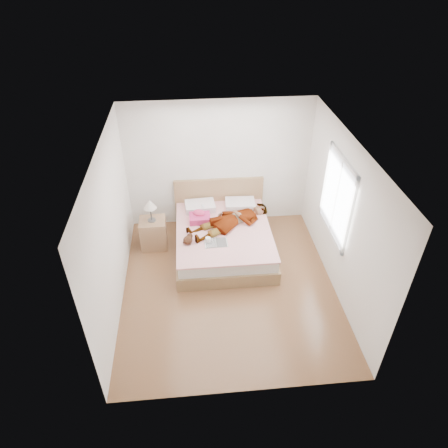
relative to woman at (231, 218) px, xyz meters
name	(u,v)px	position (x,y,z in m)	size (l,w,h in m)	color
ground	(229,285)	(-0.16, -1.12, -0.63)	(4.00, 4.00, 0.00)	#513119
woman	(231,218)	(0.00, 0.00, 0.00)	(0.65, 1.72, 0.24)	white
hair	(200,210)	(-0.57, 0.45, -0.08)	(0.41, 0.51, 0.08)	black
phone	(203,206)	(-0.50, 0.40, 0.04)	(0.04, 0.08, 0.01)	silver
room_shell	(337,198)	(1.62, -0.82, 0.87)	(4.00, 4.00, 4.00)	white
bed	(223,236)	(-0.16, -0.09, -0.35)	(1.80, 2.08, 1.00)	brown
towel	(200,217)	(-0.58, 0.14, -0.03)	(0.40, 0.34, 0.21)	#CF386E
magazine	(216,243)	(-0.33, -0.57, -0.11)	(0.42, 0.28, 0.02)	silver
coffee_mug	(208,240)	(-0.46, -0.54, -0.07)	(0.14, 0.11, 0.10)	white
plush_toy	(188,239)	(-0.81, -0.51, -0.05)	(0.22, 0.27, 0.14)	black
nightstand	(153,231)	(-1.48, 0.11, -0.28)	(0.49, 0.44, 1.05)	olive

